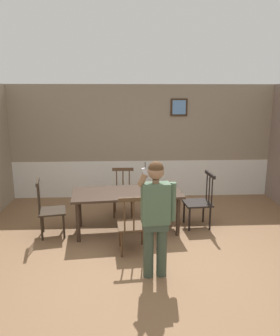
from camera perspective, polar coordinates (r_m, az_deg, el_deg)
The scene contains 8 objects.
ground_plane at distance 5.20m, azimuth 2.21°, elevation -14.94°, with size 6.81×6.81×0.00m, color #846042.
room_back_partition at distance 7.61m, azimuth 0.36°, elevation 4.27°, with size 6.19×0.17×2.64m.
dining_table at distance 5.76m, azimuth -2.33°, elevation -5.02°, with size 1.99×1.04×0.73m.
chair_near_window at distance 6.59m, azimuth -3.03°, elevation -4.27°, with size 0.45×0.45×0.94m.
chair_by_doorway at distance 5.84m, azimuth -15.68°, elevation -7.06°, with size 0.53×0.53×1.02m.
chair_at_table_head at distance 6.09m, azimuth 10.46°, elevation -5.81°, with size 0.51×0.51×1.03m.
chair_opposite_corner at distance 5.06m, azimuth -1.32°, elevation -9.97°, with size 0.49×0.49×0.95m.
person_figure at distance 4.27m, azimuth 2.85°, elevation -8.02°, with size 0.52×0.24×1.61m.
Camera 1 is at (-0.42, -4.57, 2.45)m, focal length 34.48 mm.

